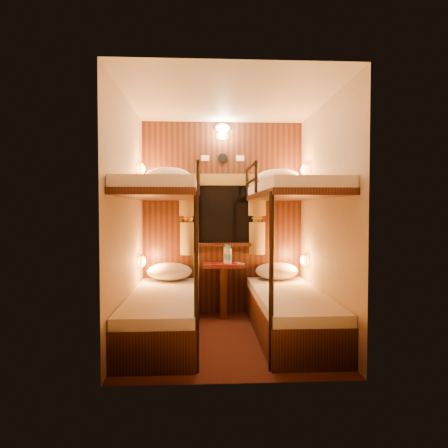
{
  "coord_description": "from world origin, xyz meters",
  "views": [
    {
      "loc": [
        -0.24,
        -3.99,
        1.3
      ],
      "look_at": [
        -0.03,
        0.15,
        1.16
      ],
      "focal_mm": 32.0,
      "sensor_mm": 36.0,
      "label": 1
    }
  ],
  "objects": [
    {
      "name": "curtains",
      "position": [
        0.0,
        0.97,
        1.26
      ],
      "size": [
        1.1,
        0.22,
        1.0
      ],
      "color": "olive",
      "rests_on": "back_panel"
    },
    {
      "name": "wall_back",
      "position": [
        0.0,
        1.05,
        1.2
      ],
      "size": [
        2.4,
        0.0,
        2.4
      ],
      "primitive_type": "plane",
      "rotation": [
        1.57,
        0.0,
        0.0
      ],
      "color": "#C6B293",
      "rests_on": "floor"
    },
    {
      "name": "bottle_left",
      "position": [
        0.04,
        0.83,
        0.75
      ],
      "size": [
        0.07,
        0.07,
        0.24
      ],
      "rotation": [
        0.0,
        0.0,
        0.26
      ],
      "color": "#99BFE5",
      "rests_on": "table"
    },
    {
      "name": "back_panel",
      "position": [
        0.0,
        1.04,
        1.2
      ],
      "size": [
        2.0,
        0.03,
        2.4
      ],
      "primitive_type": "cube",
      "color": "black",
      "rests_on": "floor"
    },
    {
      "name": "pillow_lower_left",
      "position": [
        -0.65,
        0.81,
        0.56
      ],
      "size": [
        0.54,
        0.38,
        0.21
      ],
      "primitive_type": "ellipsoid",
      "color": "silver",
      "rests_on": "bunk_left"
    },
    {
      "name": "wall_front",
      "position": [
        0.0,
        -1.05,
        1.2
      ],
      "size": [
        2.4,
        0.0,
        2.4
      ],
      "primitive_type": "plane",
      "rotation": [
        -1.57,
        0.0,
        0.0
      ],
      "color": "#C6B293",
      "rests_on": "floor"
    },
    {
      "name": "sachet_a",
      "position": [
        0.21,
        0.8,
        0.65
      ],
      "size": [
        0.09,
        0.08,
        0.01
      ],
      "primitive_type": "cube",
      "rotation": [
        0.0,
        0.0,
        -0.32
      ],
      "color": "silver",
      "rests_on": "table"
    },
    {
      "name": "pillow_lower_right",
      "position": [
        0.65,
        0.81,
        0.56
      ],
      "size": [
        0.52,
        0.37,
        0.2
      ],
      "primitive_type": "ellipsoid",
      "color": "silver",
      "rests_on": "bunk_right"
    },
    {
      "name": "ceiling",
      "position": [
        0.0,
        0.0,
        2.4
      ],
      "size": [
        2.1,
        2.1,
        0.0
      ],
      "primitive_type": "plane",
      "rotation": [
        3.14,
        0.0,
        0.0
      ],
      "color": "silver",
      "rests_on": "wall_back"
    },
    {
      "name": "bottle_right",
      "position": [
        0.07,
        0.79,
        0.74
      ],
      "size": [
        0.06,
        0.06,
        0.22
      ],
      "rotation": [
        0.0,
        0.0,
        0.27
      ],
      "color": "#99BFE5",
      "rests_on": "table"
    },
    {
      "name": "table",
      "position": [
        0.0,
        0.85,
        0.41
      ],
      "size": [
        0.5,
        0.34,
        0.66
      ],
      "color": "#531B13",
      "rests_on": "floor"
    },
    {
      "name": "pillow_upper_left",
      "position": [
        -0.65,
        0.66,
        1.69
      ],
      "size": [
        0.53,
        0.38,
        0.21
      ],
      "primitive_type": "ellipsoid",
      "color": "silver",
      "rests_on": "bunk_left"
    },
    {
      "name": "bunk_right",
      "position": [
        0.65,
        0.07,
        0.56
      ],
      "size": [
        0.72,
        1.9,
        1.82
      ],
      "color": "black",
      "rests_on": "floor"
    },
    {
      "name": "bunk_left",
      "position": [
        -0.65,
        0.07,
        0.56
      ],
      "size": [
        0.72,
        1.9,
        1.82
      ],
      "color": "black",
      "rests_on": "floor"
    },
    {
      "name": "wall_right",
      "position": [
        1.0,
        0.0,
        1.2
      ],
      "size": [
        0.0,
        2.4,
        2.4
      ],
      "primitive_type": "plane",
      "rotation": [
        1.57,
        0.0,
        -1.57
      ],
      "color": "#C6B293",
      "rests_on": "floor"
    },
    {
      "name": "pillow_upper_right",
      "position": [
        0.65,
        0.73,
        1.69
      ],
      "size": [
        0.51,
        0.37,
        0.2
      ],
      "primitive_type": "ellipsoid",
      "color": "silver",
      "rests_on": "bunk_right"
    },
    {
      "name": "reading_lamps",
      "position": [
        -0.0,
        0.7,
        1.24
      ],
      "size": [
        2.0,
        0.2,
        1.25
      ],
      "color": "orange",
      "rests_on": "wall_left"
    },
    {
      "name": "window",
      "position": [
        0.0,
        1.0,
        1.18
      ],
      "size": [
        1.0,
        0.12,
        0.79
      ],
      "color": "black",
      "rests_on": "back_panel"
    },
    {
      "name": "back_fixtures",
      "position": [
        0.0,
        1.0,
        2.25
      ],
      "size": [
        0.54,
        0.09,
        0.48
      ],
      "color": "black",
      "rests_on": "back_panel"
    },
    {
      "name": "wall_left",
      "position": [
        -1.0,
        0.0,
        1.2
      ],
      "size": [
        0.0,
        2.4,
        2.4
      ],
      "primitive_type": "plane",
      "rotation": [
        1.57,
        0.0,
        1.57
      ],
      "color": "#C6B293",
      "rests_on": "floor"
    },
    {
      "name": "floor",
      "position": [
        0.0,
        0.0,
        0.0
      ],
      "size": [
        2.1,
        2.1,
        0.0
      ],
      "primitive_type": "plane",
      "color": "#3A150F",
      "rests_on": "ground"
    },
    {
      "name": "sachet_b",
      "position": [
        0.18,
        0.9,
        0.65
      ],
      "size": [
        0.08,
        0.07,
        0.01
      ],
      "primitive_type": "cube",
      "rotation": [
        0.0,
        0.0,
        -0.11
      ],
      "color": "silver",
      "rests_on": "table"
    }
  ]
}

